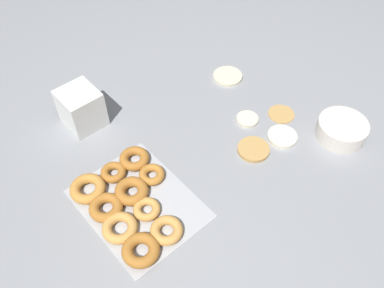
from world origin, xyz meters
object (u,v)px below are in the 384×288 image
Objects in this scene: pancake_0 at (228,76)px; container_stack at (81,108)px; pancake_2 at (247,119)px; pancake_1 at (281,114)px; donut_tray at (129,203)px; pancake_4 at (253,149)px; pancake_3 at (282,137)px; batter_bowl at (342,129)px.

pancake_0 is 0.59m from container_stack.
pancake_0 is at bearing 152.21° from pancake_2.
donut_tray is at bearing -94.36° from pancake_1.
pancake_4 is (0.05, -0.21, 0.00)m from pancake_1.
pancake_3 and pancake_4 have the same top height.
donut_tray is at bearing -102.74° from pancake_3.
pancake_0 is 0.25m from pancake_2.
donut_tray is at bearing -88.66° from pancake_2.
pancake_3 is at bearing 77.26° from donut_tray.
pancake_2 is 0.56× the size of container_stack.
container_stack reaches higher than pancake_1.
batter_bowl is at bearing 20.02° from pancake_1.
pancake_3 is (0.36, -0.09, 0.00)m from pancake_0.
pancake_0 and pancake_2 have the same top height.
pancake_4 is 0.46m from donut_tray.
pancake_3 is at bearing -127.95° from batter_bowl.
pancake_0 reaches higher than pancake_1.
pancake_2 is 0.21× the size of donut_tray.
container_stack reaches higher than batter_bowl.
batter_bowl reaches higher than donut_tray.
batter_bowl is 1.20× the size of container_stack.
pancake_3 is 0.95× the size of pancake_4.
pancake_2 reaches higher than pancake_1.
donut_tray reaches higher than pancake_4.
pancake_3 is at bearing -13.43° from pancake_0.
container_stack is at bearing -137.52° from pancake_3.
batter_bowl is at bearing 8.91° from pancake_0.
pancake_2 is 0.33m from batter_bowl.
container_stack is at bearing 167.78° from donut_tray.
container_stack is (-0.65, -0.64, 0.04)m from batter_bowl.
donut_tray is 2.70× the size of container_stack.
pancake_0 is at bearing 148.48° from pancake_4.
container_stack reaches higher than donut_tray.
pancake_0 is 0.37m from pancake_3.
pancake_3 reaches higher than pancake_2.
batter_bowl is at bearing 52.05° from pancake_3.
pancake_2 is at bearing -118.03° from pancake_1.
pancake_2 is at bearing -144.30° from batter_bowl.
batter_bowl reaches higher than pancake_2.
container_stack reaches higher than pancake_2.
pancake_1 is 0.21m from pancake_4.
pancake_0 is at bearing -179.66° from pancake_1.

